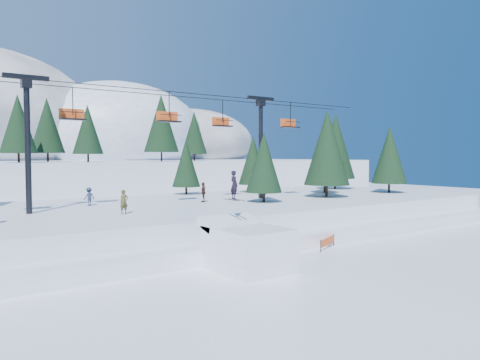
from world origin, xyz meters
TOP-DOWN VIEW (x-y plane):
  - ground at (0.00, 0.00)m, footprint 160.00×160.00m
  - mid_shelf at (0.00, 18.00)m, footprint 70.00×22.00m
  - berm at (0.00, 8.00)m, footprint 70.00×6.00m
  - jump_kicker at (-0.07, 2.80)m, footprint 3.81×5.19m
  - chairlift at (1.01, 18.05)m, footprint 46.00×3.21m
  - conifer_stand at (2.11, 18.19)m, footprint 64.84×16.47m
  - distant_skiers at (-3.49, 16.82)m, footprint 19.09×8.00m
  - banner_near at (8.49, 4.41)m, footprint 2.62×1.19m
  - banner_far at (8.36, 6.90)m, footprint 2.84×0.41m

SIDE VIEW (x-z plane):
  - ground at x=0.00m, z-range 0.00..0.00m
  - banner_near at x=8.49m, z-range 0.09..0.99m
  - banner_far at x=8.36m, z-range 0.09..0.99m
  - berm at x=0.00m, z-range 0.00..1.10m
  - mid_shelf at x=0.00m, z-range 0.00..2.50m
  - jump_kicker at x=-0.07m, z-range -1.55..4.36m
  - distant_skiers at x=-3.49m, z-range 2.44..4.31m
  - conifer_stand at x=2.11m, z-range 2.19..12.35m
  - chairlift at x=1.01m, z-range 4.18..14.46m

